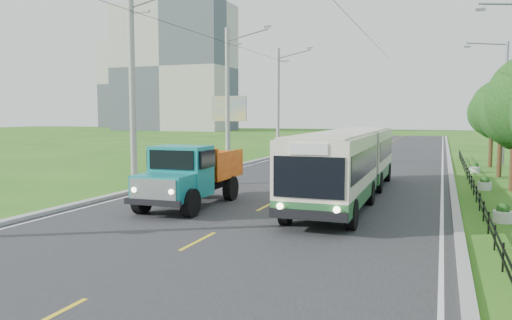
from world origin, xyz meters
The scene contains 22 objects.
ground centered at (0.00, 0.00, 0.00)m, with size 240.00×240.00×0.00m, color #2B5F16.
road centered at (0.00, 20.00, 0.01)m, with size 14.00×120.00×0.02m, color #28282B.
curb_left centered at (-7.20, 20.00, 0.07)m, with size 0.40×120.00×0.15m, color #9E9E99.
curb_right centered at (7.15, 20.00, 0.05)m, with size 0.30×120.00×0.10m, color #9E9E99.
edge_line_left centered at (-6.65, 20.00, 0.02)m, with size 0.12×120.00×0.00m, color silver.
edge_line_right centered at (6.65, 20.00, 0.02)m, with size 0.12×120.00×0.00m, color silver.
centre_dash centered at (0.00, 0.00, 0.02)m, with size 0.12×2.20×0.00m, color yellow.
railing_right centered at (8.00, 14.00, 0.30)m, with size 0.04×40.00×0.60m, color black.
pole_near centered at (-8.26, 9.00, 5.09)m, with size 3.51×0.32×10.00m.
pole_mid centered at (-8.26, 21.00, 5.09)m, with size 3.51×0.32×10.00m.
pole_far centered at (-8.26, 33.00, 5.09)m, with size 3.51×0.32×10.00m.
tree_fifth centered at (9.86, 20.14, 3.85)m, with size 3.48×3.52×5.80m.
tree_back centered at (9.86, 26.14, 3.65)m, with size 3.30×3.36×5.50m.
streetlight_far centered at (10.64, 28.00, 4.90)m, with size 3.02×0.20×9.07m.
planter_near centered at (8.60, 6.00, 0.29)m, with size 0.64×0.64×0.67m.
planter_mid centered at (8.60, 14.00, 0.29)m, with size 0.64×0.64×0.67m.
planter_far centered at (8.60, 22.00, 0.29)m, with size 0.64×0.64×0.67m.
billboard_left centered at (-9.50, 24.00, 3.87)m, with size 3.00×0.20×5.20m.
apartment_near centered at (-55.00, 95.00, 15.00)m, with size 28.00×14.00×30.00m, color #B7B2A3.
apartment_far centered at (-80.00, 120.00, 13.00)m, with size 24.00×14.00×26.00m, color #B7B2A3.
bus centered at (2.75, 9.20, 1.75)m, with size 2.68×15.13×2.91m.
dump_truck centered at (-2.89, 5.02, 1.41)m, with size 2.47×6.00×2.50m.
Camera 1 is at (6.57, -12.76, 3.68)m, focal length 35.00 mm.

